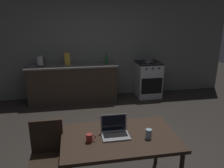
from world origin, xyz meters
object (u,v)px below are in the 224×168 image
cereal_box (67,59)px  stove_oven (148,79)px  drinking_glass (149,134)px  dining_table (120,141)px  bottle (106,59)px  chair (47,153)px  laptop (115,132)px  electric_kettle (40,61)px  coffee_mug (89,138)px  frying_pan (149,61)px

cereal_box → stove_oven: bearing=-0.6°
drinking_glass → dining_table: bearing=162.1°
stove_oven → bottle: (-1.10, -0.05, 0.59)m
bottle → drinking_glass: bottle is taller
chair → cereal_box: cereal_box is taller
cereal_box → dining_table: bearing=-78.8°
laptop → electric_kettle: (-1.19, 3.07, 0.27)m
laptop → coffee_mug: (-0.31, -0.09, 0.00)m
electric_kettle → bottle: 1.56m
chair → drinking_glass: 1.21m
chair → stove_oven: bearing=54.5°
laptop → cereal_box: bearing=95.1°
stove_oven → frying_pan: (-0.01, -0.03, 0.48)m
stove_oven → cereal_box: cereal_box is taller
chair → electric_kettle: size_ratio=3.66×
dining_table → stove_oven: bearing=65.4°
stove_oven → bottle: size_ratio=3.36×
frying_pan → drinking_glass: frying_pan is taller
stove_oven → dining_table: (-1.42, -3.10, 0.19)m
chair → laptop: 0.84m
laptop → electric_kettle: electric_kettle is taller
electric_kettle → coffee_mug: (0.88, -3.16, -0.27)m
dining_table → coffee_mug: bearing=-171.4°
electric_kettle → frying_pan: bearing=-0.7°
laptop → coffee_mug: 0.32m
stove_oven → coffee_mug: 3.63m
laptop → frying_pan: (1.47, 3.04, 0.18)m
stove_oven → cereal_box: (-2.04, 0.02, 0.60)m
chair → drinking_glass: size_ratio=7.97×
chair → electric_kettle: bearing=99.0°
coffee_mug → laptop: bearing=16.3°
stove_oven → drinking_glass: size_ratio=8.15×
stove_oven → dining_table: size_ratio=0.68×
stove_oven → laptop: (-1.47, -3.06, 0.30)m
drinking_glass → cereal_box: cereal_box is taller
electric_kettle → bottle: (1.56, -0.05, 0.01)m
laptop → bottle: (0.37, 3.02, 0.29)m
bottle → frying_pan: (1.10, 0.02, -0.10)m
chair → cereal_box: (0.23, 3.03, 0.54)m
stove_oven → electric_kettle: (-2.66, 0.00, 0.58)m
electric_kettle → cereal_box: cereal_box is taller
dining_table → cereal_box: size_ratio=4.74×
frying_pan → coffee_mug: 3.60m
stove_oven → chair: bearing=-127.1°
dining_table → chair: (-0.85, 0.10, -0.13)m
coffee_mug → drinking_glass: drinking_glass is taller
chair → cereal_box: bearing=87.2°
bottle → frying_pan: bottle is taller
stove_oven → laptop: bearing=-115.7°
electric_kettle → drinking_glass: 3.57m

